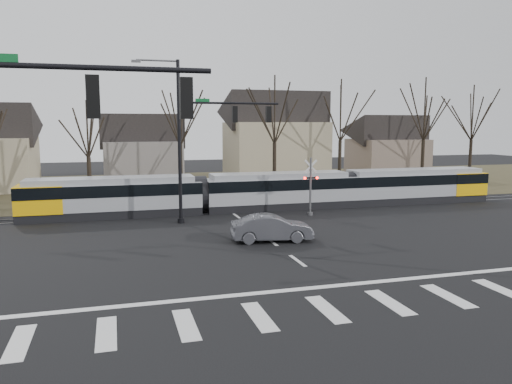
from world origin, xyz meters
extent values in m
plane|color=black|center=(0.00, 0.00, 0.00)|extent=(140.00, 140.00, 0.00)
cube|color=#38331E|center=(0.00, 32.00, 0.01)|extent=(140.00, 28.00, 0.01)
cube|color=silver|center=(-10.80, -4.00, 0.01)|extent=(0.60, 2.60, 0.01)
cube|color=silver|center=(-8.40, -4.00, 0.01)|extent=(0.60, 2.60, 0.01)
cube|color=silver|center=(-6.00, -4.00, 0.01)|extent=(0.60, 2.60, 0.01)
cube|color=silver|center=(-3.60, -4.00, 0.01)|extent=(0.60, 2.60, 0.01)
cube|color=silver|center=(-1.20, -4.00, 0.01)|extent=(0.60, 2.60, 0.01)
cube|color=silver|center=(1.20, -4.00, 0.01)|extent=(0.60, 2.60, 0.01)
cube|color=silver|center=(3.60, -4.00, 0.01)|extent=(0.60, 2.60, 0.01)
cube|color=silver|center=(6.00, -4.00, 0.01)|extent=(0.60, 2.60, 0.01)
cube|color=silver|center=(0.00, -1.80, 0.01)|extent=(28.00, 0.35, 0.01)
cube|color=silver|center=(0.00, 2.00, 0.01)|extent=(0.18, 2.00, 0.01)
cube|color=silver|center=(0.00, 6.00, 0.01)|extent=(0.18, 2.00, 0.01)
cube|color=silver|center=(0.00, 10.00, 0.01)|extent=(0.18, 2.00, 0.01)
cube|color=silver|center=(0.00, 14.00, 0.01)|extent=(0.18, 2.00, 0.01)
cube|color=silver|center=(0.00, 18.00, 0.01)|extent=(0.18, 2.00, 0.01)
cube|color=silver|center=(0.00, 22.00, 0.01)|extent=(0.18, 2.00, 0.01)
cube|color=silver|center=(0.00, 26.00, 0.01)|extent=(0.18, 2.00, 0.01)
cube|color=silver|center=(0.00, 30.00, 0.01)|extent=(0.18, 2.00, 0.01)
cube|color=#59595E|center=(0.00, 15.10, 0.03)|extent=(90.00, 0.12, 0.06)
cube|color=#59595E|center=(0.00, 16.50, 0.03)|extent=(90.00, 0.12, 0.06)
cube|color=gray|center=(-8.21, 16.00, 1.35)|extent=(12.00, 2.58, 2.69)
cube|color=black|center=(-8.21, 16.00, 1.89)|extent=(12.02, 2.62, 0.78)
cube|color=#FFB907|center=(-12.73, 16.00, 1.43)|extent=(2.95, 2.64, 1.80)
cube|color=gray|center=(3.79, 16.00, 1.35)|extent=(11.08, 2.58, 2.69)
cube|color=black|center=(3.79, 16.00, 1.89)|extent=(11.10, 2.62, 0.78)
cube|color=gray|center=(15.33, 16.00, 1.35)|extent=(12.00, 2.58, 2.69)
cube|color=black|center=(15.33, 16.00, 1.89)|extent=(12.02, 2.62, 0.78)
cube|color=#FFB907|center=(19.85, 16.00, 1.43)|extent=(2.95, 2.64, 1.80)
imported|color=#46464C|center=(0.04, 6.08, 0.72)|extent=(2.80, 4.81, 1.44)
cylinder|color=black|center=(-8.75, -6.00, 7.60)|extent=(6.50, 0.14, 0.14)
cube|color=black|center=(-8.43, -6.00, 6.90)|extent=(0.32, 0.32, 1.05)
sphere|color=#FF0C07|center=(-8.43, -6.00, 7.23)|extent=(0.22, 0.22, 0.22)
cube|color=black|center=(-6.15, -6.00, 6.90)|extent=(0.32, 0.32, 1.05)
sphere|color=#FF0C07|center=(-6.15, -6.00, 7.23)|extent=(0.22, 0.22, 0.22)
cylinder|color=black|center=(-4.00, 12.50, 5.10)|extent=(0.22, 0.22, 10.20)
cylinder|color=black|center=(-4.00, 12.50, 0.15)|extent=(0.44, 0.44, 0.30)
cylinder|color=black|center=(-0.75, 12.50, 7.60)|extent=(6.50, 0.14, 0.14)
cube|color=#0C5926|center=(-2.50, 12.50, 7.75)|extent=(0.90, 0.03, 0.22)
cube|color=black|center=(-0.42, 12.50, 6.90)|extent=(0.32, 0.32, 1.05)
sphere|color=#FF0C07|center=(-0.42, 12.50, 7.23)|extent=(0.22, 0.22, 0.22)
cube|color=black|center=(1.85, 12.50, 6.90)|extent=(0.32, 0.32, 1.05)
sphere|color=#FF0C07|center=(1.85, 12.50, 7.23)|extent=(0.22, 0.22, 0.22)
cube|color=#59595B|center=(-6.50, 12.50, 10.02)|extent=(0.55, 0.22, 0.14)
cylinder|color=#59595B|center=(5.00, 12.80, 2.00)|extent=(0.14, 0.14, 4.00)
cylinder|color=#59595B|center=(5.00, 12.80, 0.10)|extent=(0.36, 0.36, 0.20)
cube|color=silver|center=(5.00, 12.80, 3.40)|extent=(0.95, 0.04, 0.95)
cube|color=silver|center=(5.00, 12.80, 3.40)|extent=(0.95, 0.04, 0.95)
cube|color=black|center=(5.00, 12.80, 2.60)|extent=(1.00, 0.10, 0.12)
sphere|color=#FF0C07|center=(4.55, 12.72, 2.60)|extent=(0.18, 0.18, 0.18)
sphere|color=#FF0C07|center=(5.45, 12.72, 2.60)|extent=(0.18, 0.18, 0.18)
cube|color=slate|center=(-5.00, 36.00, 2.25)|extent=(8.00, 7.00, 4.50)
cube|color=gray|center=(9.00, 33.00, 3.25)|extent=(10.00, 8.00, 6.50)
cube|color=#6D5D50|center=(24.00, 35.00, 2.25)|extent=(8.00, 7.00, 4.50)
camera|label=1|loc=(-7.99, -18.99, 6.22)|focal=35.00mm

